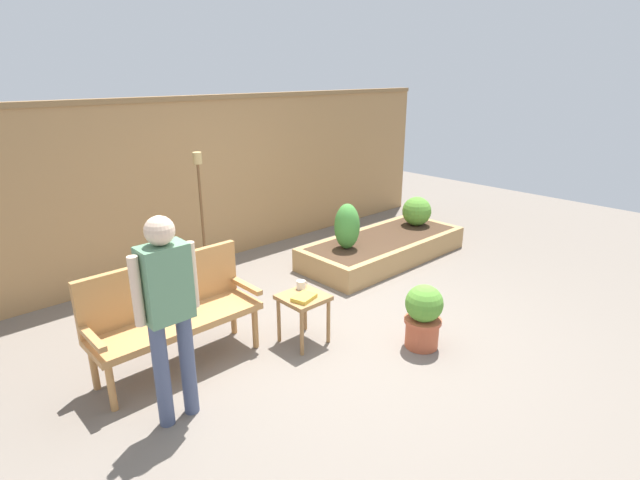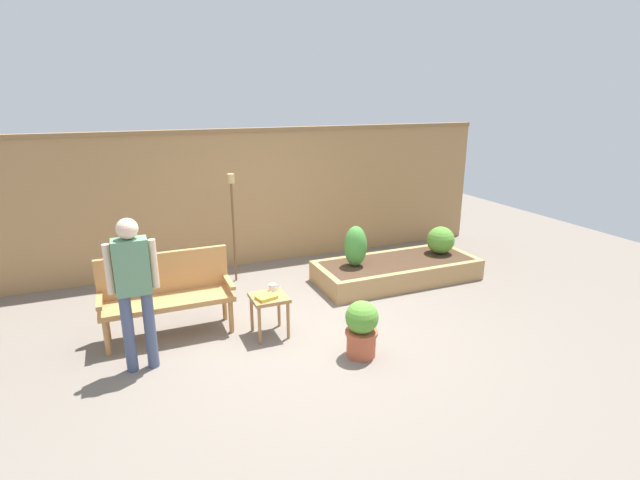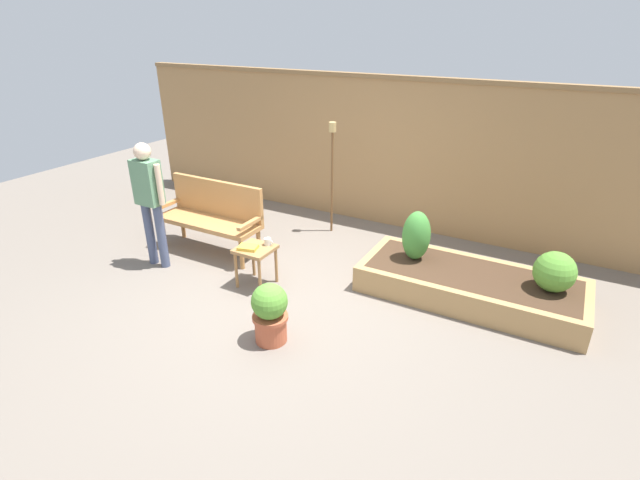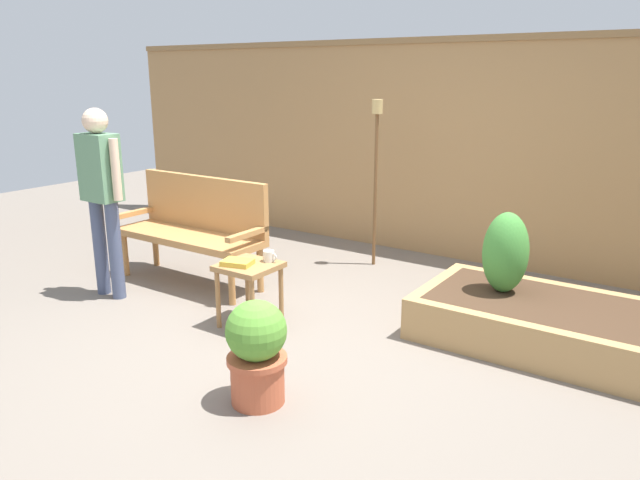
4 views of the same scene
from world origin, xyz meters
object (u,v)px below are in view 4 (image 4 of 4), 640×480
object	(u,v)px
potted_boxwood	(257,350)
person_by_bench	(102,187)
cup_on_table	(269,256)
book_on_table	(237,262)
tiki_torch	(376,153)
garden_bench	(196,222)
shrub_near_bench	(505,253)
side_table	(249,275)

from	to	relation	value
potted_boxwood	person_by_bench	distance (m)	2.31
cup_on_table	book_on_table	bearing A→B (deg)	-124.83
potted_boxwood	tiki_torch	xyz separation A→B (m)	(-0.72, 2.63, 0.78)
garden_bench	book_on_table	bearing A→B (deg)	-29.78
garden_bench	potted_boxwood	world-z (taller)	garden_bench
book_on_table	tiki_torch	distance (m)	1.98
book_on_table	shrub_near_bench	xyz separation A→B (m)	(1.62, 1.02, 0.09)
book_on_table	cup_on_table	bearing A→B (deg)	39.71
garden_bench	cup_on_table	distance (m)	1.20
garden_bench	tiki_torch	size ratio (longest dim) A/B	0.91
book_on_table	person_by_bench	xyz separation A→B (m)	(-1.34, -0.12, 0.43)
cup_on_table	potted_boxwood	bearing A→B (deg)	-54.86
potted_boxwood	shrub_near_bench	world-z (taller)	shrub_near_bench
potted_boxwood	person_by_bench	world-z (taller)	person_by_bench
cup_on_table	tiki_torch	xyz separation A→B (m)	(-0.05, 1.69, 0.58)
side_table	book_on_table	bearing A→B (deg)	-126.41
cup_on_table	potted_boxwood	world-z (taller)	potted_boxwood
garden_bench	shrub_near_bench	bearing A→B (deg)	9.75
cup_on_table	person_by_bench	bearing A→B (deg)	-168.01
shrub_near_bench	side_table	bearing A→B (deg)	-148.64
shrub_near_bench	person_by_bench	distance (m)	3.19
potted_boxwood	person_by_bench	size ratio (longest dim) A/B	0.39
book_on_table	potted_boxwood	xyz separation A→B (m)	(0.80, -0.75, -0.18)
tiki_torch	person_by_bench	bearing A→B (deg)	-125.42
cup_on_table	shrub_near_bench	bearing A→B (deg)	29.17
cup_on_table	potted_boxwood	size ratio (longest dim) A/B	0.19
cup_on_table	shrub_near_bench	size ratio (longest dim) A/B	0.20
cup_on_table	shrub_near_bench	xyz separation A→B (m)	(1.48, 0.83, 0.07)
garden_bench	book_on_table	xyz separation A→B (m)	(1.00, -0.57, -0.05)
side_table	book_on_table	xyz separation A→B (m)	(-0.05, -0.07, 0.10)
side_table	potted_boxwood	world-z (taller)	potted_boxwood
book_on_table	person_by_bench	bearing A→B (deg)	169.54
side_table	tiki_torch	size ratio (longest dim) A/B	0.30
side_table	potted_boxwood	distance (m)	1.11
garden_bench	side_table	distance (m)	1.18
book_on_table	person_by_bench	world-z (taller)	person_by_bench
garden_bench	potted_boxwood	bearing A→B (deg)	-36.21
garden_bench	cup_on_table	bearing A→B (deg)	-18.34
book_on_table	shrub_near_bench	distance (m)	1.92
book_on_table	shrub_near_bench	size ratio (longest dim) A/B	0.36
potted_boxwood	shrub_near_bench	bearing A→B (deg)	65.11
cup_on_table	person_by_bench	xyz separation A→B (m)	(-1.47, -0.31, 0.41)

